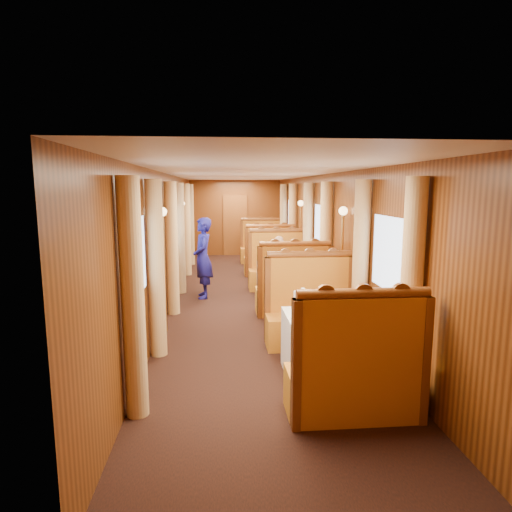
{
  "coord_description": "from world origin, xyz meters",
  "views": [
    {
      "loc": [
        -0.55,
        -8.34,
        2.23
      ],
      "look_at": [
        0.1,
        -0.92,
        1.05
      ],
      "focal_mm": 30.0,
      "sensor_mm": 36.0,
      "label": 1
    }
  ],
  "objects": [
    {
      "name": "curtain_right_far_b",
      "position": [
        1.38,
        4.28,
        1.18
      ],
      "size": [
        0.22,
        0.22,
        2.35
      ],
      "primitive_type": "cylinder",
      "color": "tan",
      "rests_on": "floor"
    },
    {
      "name": "curtain_left_mid_b",
      "position": [
        -1.38,
        0.78,
        1.18
      ],
      "size": [
        0.22,
        0.22,
        2.35
      ],
      "primitive_type": "cylinder",
      "color": "tan",
      "rests_on": "floor"
    },
    {
      "name": "teapot_left",
      "position": [
        0.57,
        -3.61,
        0.81
      ],
      "size": [
        0.17,
        0.14,
        0.12
      ],
      "primitive_type": null,
      "rotation": [
        0.0,
        0.0,
        -0.21
      ],
      "color": "silver",
      "rests_on": "tea_tray"
    },
    {
      "name": "table_far",
      "position": [
        0.75,
        3.5,
        0.38
      ],
      "size": [
        1.05,
        0.72,
        0.75
      ],
      "primitive_type": "cube",
      "color": "white",
      "rests_on": "floor"
    },
    {
      "name": "sconce_right_fore",
      "position": [
        1.4,
        -1.75,
        1.38
      ],
      "size": [
        0.14,
        0.14,
        1.95
      ],
      "color": "#BF8C3F",
      "rests_on": "floor"
    },
    {
      "name": "rose_vase_far",
      "position": [
        0.74,
        3.52,
        0.93
      ],
      "size": [
        0.06,
        0.06,
        0.36
      ],
      "rotation": [
        0.0,
        0.0,
        0.06
      ],
      "color": "silver",
      "rests_on": "table_far"
    },
    {
      "name": "steward",
      "position": [
        -0.88,
        0.32,
        0.82
      ],
      "size": [
        0.45,
        0.64,
        1.65
      ],
      "primitive_type": "imported",
      "rotation": [
        0.0,
        0.0,
        -1.47
      ],
      "color": "navy",
      "rests_on": "floor"
    },
    {
      "name": "curtain_right_near_a",
      "position": [
        1.38,
        -4.28,
        1.18
      ],
      "size": [
        0.22,
        0.22,
        2.35
      ],
      "primitive_type": "cylinder",
      "color": "tan",
      "rests_on": "floor"
    },
    {
      "name": "banquette_near_aft",
      "position": [
        0.75,
        -2.49,
        0.42
      ],
      "size": [
        1.3,
        0.55,
        1.34
      ],
      "color": "#A74612",
      "rests_on": "floor"
    },
    {
      "name": "doorway_far",
      "position": [
        0.0,
        5.97,
        1.0
      ],
      "size": [
        0.8,
        0.04,
        2.0
      ],
      "primitive_type": "cube",
      "color": "brown",
      "rests_on": "floor"
    },
    {
      "name": "teapot_back",
      "position": [
        0.63,
        -3.45,
        0.81
      ],
      "size": [
        0.18,
        0.15,
        0.13
      ],
      "primitive_type": null,
      "rotation": [
        0.0,
        0.0,
        0.24
      ],
      "color": "silver",
      "rests_on": "tea_tray"
    },
    {
      "name": "curtain_right_mid_b",
      "position": [
        1.38,
        0.78,
        1.18
      ],
      "size": [
        0.22,
        0.22,
        2.35
      ],
      "primitive_type": "cylinder",
      "color": "tan",
      "rests_on": "floor"
    },
    {
      "name": "ceiling",
      "position": [
        0.0,
        0.0,
        2.5
      ],
      "size": [
        3.0,
        12.0,
        0.01
      ],
      "primitive_type": null,
      "rotation": [
        3.14,
        0.0,
        0.0
      ],
      "color": "silver",
      "rests_on": "wall_left"
    },
    {
      "name": "wall_far",
      "position": [
        0.0,
        6.0,
        1.25
      ],
      "size": [
        3.0,
        0.01,
        2.5
      ],
      "primitive_type": null,
      "rotation": [
        1.57,
        0.0,
        0.0
      ],
      "color": "brown",
      "rests_on": "floor"
    },
    {
      "name": "banquette_far_aft",
      "position": [
        0.75,
        4.51,
        0.42
      ],
      "size": [
        1.3,
        0.55,
        1.34
      ],
      "color": "#A74612",
      "rests_on": "floor"
    },
    {
      "name": "curtain_left_near_a",
      "position": [
        -1.38,
        -4.28,
        1.18
      ],
      "size": [
        0.22,
        0.22,
        2.35
      ],
      "primitive_type": "cylinder",
      "color": "tan",
      "rests_on": "floor"
    },
    {
      "name": "curtain_right_near_b",
      "position": [
        1.38,
        -2.72,
        1.18
      ],
      "size": [
        0.22,
        0.22,
        2.35
      ],
      "primitive_type": "cylinder",
      "color": "tan",
      "rests_on": "floor"
    },
    {
      "name": "curtain_right_far_a",
      "position": [
        1.38,
        2.72,
        1.18
      ],
      "size": [
        0.22,
        0.22,
        2.35
      ],
      "primitive_type": "cylinder",
      "color": "tan",
      "rests_on": "floor"
    },
    {
      "name": "teapot_right",
      "position": [
        0.73,
        -3.63,
        0.81
      ],
      "size": [
        0.14,
        0.11,
        0.11
      ],
      "primitive_type": null,
      "rotation": [
        0.0,
        0.0,
        -0.05
      ],
      "color": "silver",
      "rests_on": "tea_tray"
    },
    {
      "name": "sconce_left_fore",
      "position": [
        -1.4,
        -1.75,
        1.38
      ],
      "size": [
        0.14,
        0.14,
        1.95
      ],
      "color": "#BF8C3F",
      "rests_on": "floor"
    },
    {
      "name": "passenger",
      "position": [
        0.75,
        0.77,
        0.74
      ],
      "size": [
        0.4,
        0.44,
        0.76
      ],
      "color": "beige",
      "rests_on": "banquette_mid_aft"
    },
    {
      "name": "fruit_plate",
      "position": [
        1.05,
        -3.65,
        0.77
      ],
      "size": [
        0.23,
        0.23,
        0.05
      ],
      "rotation": [
        0.0,
        0.0,
        -0.22
      ],
      "color": "white",
      "rests_on": "table_near"
    },
    {
      "name": "window_left_mid",
      "position": [
        -1.49,
        0.0,
        1.45
      ],
      "size": [
        0.01,
        1.2,
        0.9
      ],
      "primitive_type": null,
      "rotation": [
        1.57,
        0.0,
        1.57
      ],
      "color": "#94ADD0",
      "rests_on": "wall_left"
    },
    {
      "name": "wall_near",
      "position": [
        0.0,
        -6.0,
        1.25
      ],
      "size": [
        3.0,
        0.01,
        2.5
      ],
      "primitive_type": null,
      "rotation": [
        -1.57,
        0.0,
        0.0
      ],
      "color": "brown",
      "rests_on": "floor"
    },
    {
      "name": "window_left_near",
      "position": [
        -1.49,
        -3.5,
        1.45
      ],
      "size": [
        0.01,
        1.2,
        0.9
      ],
      "primitive_type": null,
      "rotation": [
        1.57,
        0.0,
        1.57
      ],
      "color": "#94ADD0",
      "rests_on": "wall_left"
    },
    {
      "name": "cup_inboard",
      "position": [
        0.36,
        -3.41,
        0.86
      ],
      "size": [
        0.08,
        0.08,
        0.26
      ],
      "rotation": [
        0.0,
        0.0,
        0.07
      ],
      "color": "white",
      "rests_on": "table_near"
    },
    {
      "name": "sconce_left_aft",
      "position": [
        -1.4,
        1.75,
        1.38
      ],
      "size": [
        0.14,
        0.14,
        1.95
      ],
      "color": "#BF8C3F",
      "rests_on": "floor"
    },
    {
      "name": "floor",
      "position": [
        0.0,
        0.0,
        0.0
      ],
      "size": [
        3.0,
        12.0,
        0.01
      ],
      "primitive_type": null,
      "color": "black",
      "rests_on": "ground"
    },
    {
      "name": "window_right_mid",
      "position": [
        1.49,
        0.0,
        1.45
      ],
      "size": [
        0.01,
        1.2,
        0.9
      ],
      "primitive_type": null,
      "rotation": [
        1.57,
        0.0,
        -1.57
      ],
      "color": "#94ADD0",
      "rests_on": "wall_right"
    },
    {
      "name": "window_right_near",
      "position": [
        1.49,
        -3.5,
        1.45
      ],
      "size": [
        0.01,
        1.2,
        0.9
      ],
      "primitive_type": null,
      "rotation": [
        1.57,
        0.0,
        -1.57
      ],
      "color": "#94ADD0",
      "rests_on": "wall_right"
    },
    {
      "name": "window_right_far",
      "position": [
        1.49,
        3.5,
        1.45
      ],
      "size": [
        0.01,
        1.2,
        0.9
      ],
      "primitive_type": null,
      "rotation": [
        1.57,
        0.0,
        -1.57
      ],
      "color": "#94ADD0",
      "rests_on": "wall_right"
    },
    {
      "name": "banquette_mid_aft",
      "position": [
        0.75,
        1.01,
        0.42
      ],
      "size": [
        1.3,
        0.55,
        1.34
      ],
      "color": "#A74612",
      "rests_on": "floor"
    },
    {
      "name": "banquette_far_fwd",
      "position": [
        0.75,
        2.49,
        0.42
      ],
      "size": [
        1.3,
        0.55,
        1.34
      ],
      "color": "#A74612",
      "rests_on": "floor"
    },
    {
      "name": "sconce_right_aft",
      "position": [
        1.4,
        1.75,
        1.38
      ],
      "size": [
        0.14,
        0.14,
        1.95
      ],
      "color": "#BF8C3F",
      "rests_on": "floor"
    },
    {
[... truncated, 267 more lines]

